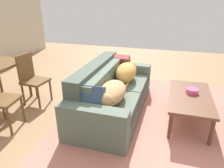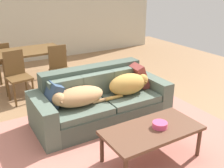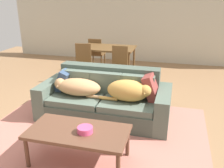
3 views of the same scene
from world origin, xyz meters
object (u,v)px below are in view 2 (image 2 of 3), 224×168
at_px(dining_chair_near_left, 17,74).
at_px(dining_chair_near_right, 60,67).
at_px(throw_pillow_by_left_arm, 52,95).
at_px(dog_on_left_cushion, 78,97).
at_px(throw_pillow_by_right_arm, 138,75).
at_px(coffee_table, 152,132).
at_px(couch, 100,101).
at_px(dining_chair_far_left, 1,60).
at_px(dining_table, 30,54).
at_px(bowl_on_coffee_table, 160,125).
at_px(dog_on_right_cushion, 129,84).

xyz_separation_m(dining_chair_near_left, dining_chair_near_right, (0.83, 0.04, -0.02)).
bearing_deg(throw_pillow_by_left_arm, dining_chair_near_right, 65.27).
bearing_deg(dog_on_left_cushion, throw_pillow_by_right_arm, 9.16).
bearing_deg(coffee_table, couch, 91.29).
relative_size(dog_on_left_cushion, dining_chair_far_left, 1.06).
bearing_deg(dining_table, coffee_table, -80.51).
relative_size(throw_pillow_by_left_arm, coffee_table, 0.30).
bearing_deg(throw_pillow_by_left_arm, bowl_on_coffee_table, -56.56).
height_order(bowl_on_coffee_table, dining_table, dining_table).
xyz_separation_m(couch, coffee_table, (0.03, -1.26, 0.08)).
distance_m(coffee_table, dining_chair_near_left, 2.85).
distance_m(throw_pillow_by_right_arm, dining_chair_far_left, 3.13).
height_order(bowl_on_coffee_table, dining_chair_far_left, dining_chair_far_left).
bearing_deg(throw_pillow_by_left_arm, dog_on_right_cushion, -10.70).
bearing_deg(coffee_table, dining_chair_far_left, 104.99).
bearing_deg(dog_on_left_cushion, dining_chair_near_right, 79.19).
bearing_deg(dog_on_right_cushion, throw_pillow_by_left_arm, 169.92).
distance_m(coffee_table, bowl_on_coffee_table, 0.13).
relative_size(dining_chair_near_left, dining_chair_near_right, 1.02).
distance_m(dog_on_right_cushion, dining_table, 2.41).
relative_size(throw_pillow_by_left_arm, dining_chair_far_left, 0.42).
distance_m(dining_chair_near_left, dining_chair_near_right, 0.83).
xyz_separation_m(throw_pillow_by_right_arm, dining_chair_near_right, (-0.88, 1.41, -0.09)).
relative_size(coffee_table, dining_chair_near_right, 1.33).
distance_m(throw_pillow_by_left_arm, dining_table, 2.00).
xyz_separation_m(bowl_on_coffee_table, dining_chair_far_left, (-1.14, 3.91, 0.01)).
bearing_deg(dog_on_left_cushion, dining_chair_far_left, 102.36).
bearing_deg(bowl_on_coffee_table, coffee_table, 167.71).
bearing_deg(throw_pillow_by_right_arm, dog_on_right_cushion, -147.67).
height_order(dog_on_left_cushion, dining_chair_far_left, dining_chair_far_left).
bearing_deg(dining_table, dog_on_left_cushion, -87.75).
xyz_separation_m(couch, dining_chair_near_left, (-0.94, 1.42, 0.21)).
bearing_deg(coffee_table, bowl_on_coffee_table, -12.29).
xyz_separation_m(couch, dog_on_left_cushion, (-0.44, -0.14, 0.23)).
height_order(throw_pillow_by_right_arm, dining_chair_far_left, dining_chair_far_left).
relative_size(dog_on_right_cushion, dining_table, 0.63).
bearing_deg(throw_pillow_by_right_arm, dining_chair_near_left, 141.12).
relative_size(dog_on_left_cushion, dining_chair_near_left, 0.98).
distance_m(dog_on_left_cushion, dining_table, 2.18).
bearing_deg(throw_pillow_by_right_arm, couch, -176.83).
xyz_separation_m(dining_chair_near_left, dining_chair_far_left, (-0.07, 1.21, -0.03)).
relative_size(dog_on_right_cushion, dining_chair_near_left, 0.86).
distance_m(coffee_table, dining_chair_far_left, 4.02).
xyz_separation_m(dog_on_right_cushion, bowl_on_coffee_table, (-0.30, -1.12, -0.10)).
bearing_deg(dining_chair_near_right, dining_table, 129.06).
relative_size(dog_on_left_cushion, dog_on_right_cushion, 1.14).
bearing_deg(dog_on_right_cushion, dining_chair_far_left, 117.97).
height_order(couch, dining_chair_near_right, dining_chair_near_right).
relative_size(couch, dog_on_right_cushion, 2.67).
relative_size(dog_on_left_cushion, throw_pillow_by_right_arm, 2.21).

